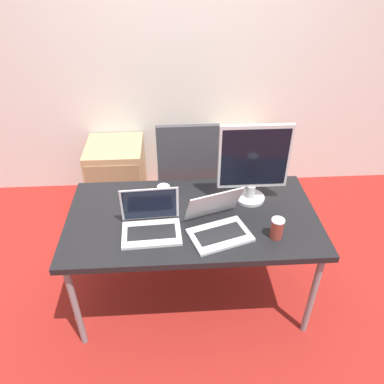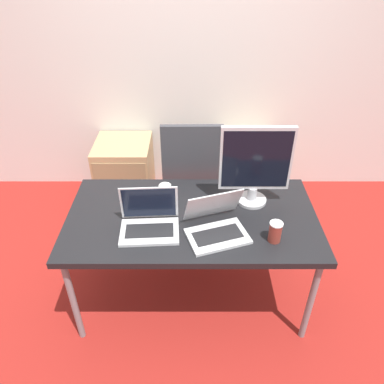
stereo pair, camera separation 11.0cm
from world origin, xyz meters
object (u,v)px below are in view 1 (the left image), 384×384
object	(u,v)px
office_chair	(187,190)
laptop_left	(151,223)
monitor	(254,163)
coffee_cup_white	(164,193)
laptop_right	(218,224)
cabinet_right	(238,169)
mouse	(209,208)
coffee_cup_brown	(277,228)
cabinet_left	(117,173)

from	to	relation	value
office_chair	laptop_left	distance (m)	0.96
monitor	coffee_cup_white	bearing A→B (deg)	176.48
office_chair	monitor	size ratio (longest dim) A/B	2.04
laptop_right	monitor	distance (m)	0.45
office_chair	cabinet_right	xyz separation A→B (m)	(0.51, 0.48, -0.11)
cabinet_right	mouse	bearing A→B (deg)	-109.27
monitor	coffee_cup_brown	bearing A→B (deg)	-78.10
laptop_left	coffee_cup_white	xyz separation A→B (m)	(0.07, 0.31, -0.00)
cabinet_right	laptop_left	xyz separation A→B (m)	(-0.76, -1.33, 0.48)
laptop_left	laptop_right	world-z (taller)	laptop_left
coffee_cup_white	laptop_left	bearing A→B (deg)	-103.60
office_chair	cabinet_right	distance (m)	0.71
coffee_cup_white	coffee_cup_brown	bearing A→B (deg)	-32.66
laptop_right	coffee_cup_brown	xyz separation A→B (m)	(0.33, -0.08, 0.02)
cabinet_left	laptop_left	distance (m)	1.46
cabinet_left	laptop_right	xyz separation A→B (m)	(0.78, -1.36, 0.47)
laptop_right	monitor	size ratio (longest dim) A/B	0.78
cabinet_right	mouse	xyz separation A→B (m)	(-0.40, -1.15, 0.44)
office_chair	mouse	distance (m)	0.76
cabinet_left	coffee_cup_white	xyz separation A→B (m)	(0.46, -1.02, 0.48)
laptop_left	monitor	world-z (taller)	monitor
laptop_right	coffee_cup_white	bearing A→B (deg)	133.17
cabinet_right	monitor	distance (m)	1.27
monitor	mouse	distance (m)	0.39
coffee_cup_brown	coffee_cup_white	bearing A→B (deg)	147.34
cabinet_right	laptop_left	bearing A→B (deg)	-119.81
cabinet_right	coffee_cup_white	world-z (taller)	coffee_cup_white
laptop_left	laptop_right	size ratio (longest dim) A/B	0.85
cabinet_right	coffee_cup_brown	distance (m)	1.51
laptop_right	coffee_cup_white	size ratio (longest dim) A/B	4.12
laptop_left	monitor	distance (m)	0.73
laptop_right	coffee_cup_brown	size ratio (longest dim) A/B	3.26
cabinet_right	laptop_right	world-z (taller)	laptop_right
laptop_right	monitor	world-z (taller)	monitor
office_chair	cabinet_left	distance (m)	0.81
cabinet_left	coffee_cup_white	distance (m)	1.22
cabinet_right	mouse	size ratio (longest dim) A/B	10.10
cabinet_left	laptop_left	world-z (taller)	laptop_left
office_chair	monitor	distance (m)	0.91
laptop_right	coffee_cup_white	distance (m)	0.46
monitor	coffee_cup_white	xyz separation A→B (m)	(-0.56, 0.03, -0.22)
laptop_right	coffee_cup_brown	bearing A→B (deg)	-13.13
office_chair	coffee_cup_brown	xyz separation A→B (m)	(0.47, -0.95, 0.38)
coffee_cup_brown	cabinet_left	bearing A→B (deg)	127.62
cabinet_right	monitor	world-z (taller)	monitor
monitor	mouse	world-z (taller)	monitor
coffee_cup_white	coffee_cup_brown	world-z (taller)	coffee_cup_brown
cabinet_right	coffee_cup_brown	size ratio (longest dim) A/B	4.64
laptop_left	coffee_cup_brown	bearing A→B (deg)	-8.27
mouse	coffee_cup_brown	xyz separation A→B (m)	(0.36, -0.28, 0.05)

